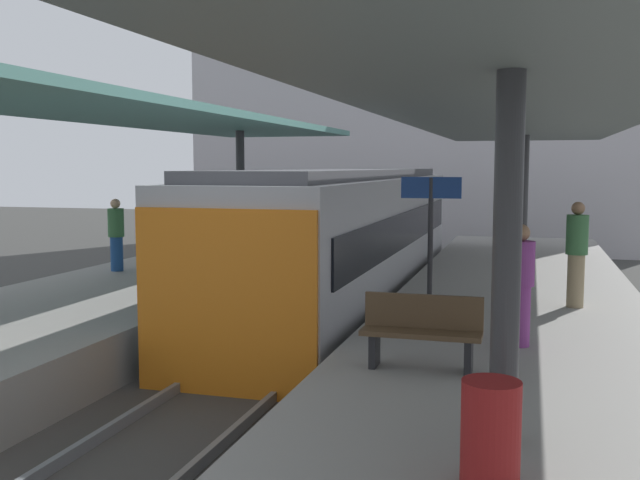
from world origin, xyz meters
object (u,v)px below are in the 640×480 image
commuter_train (346,239)px  passenger_mid_platform (116,234)px  litter_bin (491,434)px  passenger_far_end (520,283)px  platform_bench (422,329)px  platform_sign (431,216)px  passenger_near_bench (577,253)px

commuter_train → passenger_mid_platform: bearing=-164.2°
litter_bin → passenger_far_end: size_ratio=0.50×
passenger_far_end → platform_bench: bearing=-127.1°
platform_bench → passenger_mid_platform: bearing=142.2°
commuter_train → platform_sign: (2.54, -4.91, 0.90)m
platform_bench → platform_sign: (-0.25, 2.57, 1.16)m
platform_bench → litter_bin: size_ratio=1.75×
platform_bench → passenger_far_end: (1.08, 1.43, 0.37)m
platform_sign → passenger_far_end: platform_sign is taller
passenger_near_bench → platform_bench: bearing=-113.7°
commuter_train → litter_bin: bearing=-70.4°
platform_sign → commuter_train: bearing=117.4°
platform_bench → passenger_mid_platform: passenger_mid_platform is taller
commuter_train → passenger_mid_platform: commuter_train is taller
litter_bin → passenger_far_end: (0.14, 4.45, 0.44)m
platform_bench → passenger_mid_platform: size_ratio=0.85×
litter_bin → passenger_near_bench: 7.56m
platform_sign → litter_bin: platform_sign is taller
passenger_far_end → commuter_train: bearing=122.6°
litter_bin → passenger_near_bench: passenger_near_bench is taller
passenger_mid_platform → litter_bin: bearing=-46.0°
platform_bench → litter_bin: (0.95, -3.02, -0.06)m
commuter_train → platform_sign: size_ratio=6.20×
platform_bench → litter_bin: bearing=-72.6°
passenger_mid_platform → passenger_far_end: passenger_mid_platform is taller
platform_bench → passenger_far_end: size_ratio=0.87×
commuter_train → platform_bench: 7.99m
platform_sign → litter_bin: 5.85m
passenger_near_bench → passenger_far_end: size_ratio=1.10×
platform_sign → passenger_mid_platform: (-7.57, 3.49, -0.77)m
platform_bench → passenger_far_end: bearing=52.9°
litter_bin → platform_bench: bearing=107.4°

